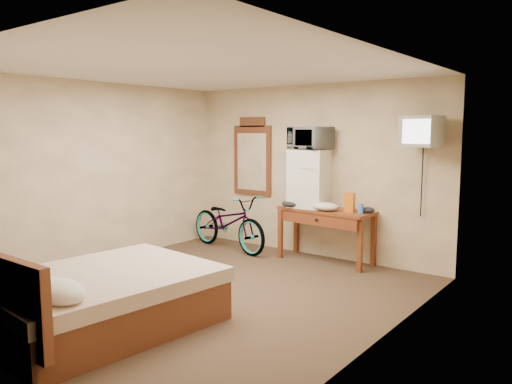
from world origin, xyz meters
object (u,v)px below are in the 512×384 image
mini_fridge (309,178)px  bicycle (228,222)px  microwave (310,138)px  bed (96,298)px  desk (325,218)px  blue_cup (361,209)px  crt_television (422,132)px  wall_mirror (252,157)px

mini_fridge → bicycle: mini_fridge is taller
microwave → bicycle: microwave is taller
microwave → bed: bearing=-79.6°
desk → mini_fridge: (-0.29, 0.06, 0.53)m
blue_cup → crt_television: 1.27m
bicycle → mini_fridge: bearing=-66.8°
wall_mirror → mini_fridge: bearing=-10.2°
blue_cup → crt_television: (0.76, 0.02, 1.01)m
microwave → wall_mirror: 1.26m
mini_fridge → wall_mirror: bearing=169.8°
mini_fridge → wall_mirror: 1.24m
bicycle → bed: size_ratio=0.78×
crt_television → bicycle: (-2.86, -0.26, -1.39)m
desk → microwave: microwave is taller
bed → blue_cup: bearing=73.1°
blue_cup → bicycle: (-2.10, -0.24, -0.38)m
mini_fridge → crt_television: size_ratio=1.39×
crt_television → desk: bearing=-179.0°
wall_mirror → bed: (1.00, -3.65, -1.12)m
crt_television → bicycle: crt_television is taller
mini_fridge → blue_cup: mini_fridge is taller
desk → microwave: 1.14m
desk → mini_fridge: 0.61m
microwave → crt_television: crt_television is taller
desk → crt_television: bearing=1.0°
blue_cup → bicycle: bearing=-173.5°
desk → blue_cup: bearing=-0.2°
desk → crt_television: size_ratio=2.35×
desk → bed: (-0.48, -3.38, -0.33)m
microwave → crt_television: 1.59m
blue_cup → bed: bearing=-106.9°
microwave → crt_television: size_ratio=0.98×
desk → blue_cup: size_ratio=10.86×
bicycle → wall_mirror: bearing=2.1°
desk → bicycle: 1.59m
microwave → bed: size_ratio=0.27×
blue_cup → crt_television: crt_television is taller
mini_fridge → crt_television: (1.59, -0.04, 0.67)m
crt_television → mini_fridge: bearing=178.7°
crt_television → wall_mirror: wall_mirror is taller
crt_television → wall_mirror: (-2.79, 0.25, -0.41)m
mini_fridge → blue_cup: size_ratio=6.44×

